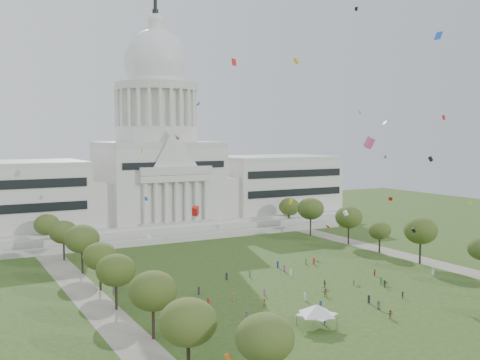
# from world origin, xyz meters

# --- Properties ---
(ground) EXTENTS (400.00, 400.00, 0.00)m
(ground) POSITION_xyz_m (0.00, 0.00, 0.00)
(ground) COLOR #2F4A19
(ground) RESTS_ON ground
(capitol) EXTENTS (160.00, 64.50, 91.30)m
(capitol) POSITION_xyz_m (0.00, 113.59, 22.30)
(capitol) COLOR beige
(capitol) RESTS_ON ground
(path_left) EXTENTS (8.00, 160.00, 0.04)m
(path_left) POSITION_xyz_m (-48.00, 30.00, 0.02)
(path_left) COLOR gray
(path_left) RESTS_ON ground
(path_right) EXTENTS (8.00, 160.00, 0.04)m
(path_right) POSITION_xyz_m (48.00, 30.00, 0.02)
(path_right) COLOR gray
(path_right) RESTS_ON ground
(row_tree_l_0) EXTENTS (8.85, 8.85, 12.59)m
(row_tree_l_0) POSITION_xyz_m (-45.26, -21.68, 8.95)
(row_tree_l_0) COLOR black
(row_tree_l_0) RESTS_ON ground
(row_tree_l_1) EXTENTS (8.86, 8.86, 12.59)m
(row_tree_l_1) POSITION_xyz_m (-44.07, -2.96, 8.95)
(row_tree_l_1) COLOR black
(row_tree_l_1) RESTS_ON ground
(row_tree_l_2) EXTENTS (8.42, 8.42, 11.97)m
(row_tree_l_2) POSITION_xyz_m (-45.04, 17.30, 8.51)
(row_tree_l_2) COLOR black
(row_tree_l_2) RESTS_ON ground
(row_tree_r_2) EXTENTS (9.55, 9.55, 13.58)m
(row_tree_r_2) POSITION_xyz_m (44.17, 17.44, 9.66)
(row_tree_r_2) COLOR black
(row_tree_r_2) RESTS_ON ground
(row_tree_l_3) EXTENTS (8.12, 8.12, 11.55)m
(row_tree_l_3) POSITION_xyz_m (-44.09, 33.92, 8.21)
(row_tree_l_3) COLOR black
(row_tree_l_3) RESTS_ON ground
(row_tree_r_3) EXTENTS (7.01, 7.01, 9.98)m
(row_tree_r_3) POSITION_xyz_m (44.40, 34.48, 7.08)
(row_tree_r_3) COLOR black
(row_tree_r_3) RESTS_ON ground
(row_tree_l_4) EXTENTS (9.29, 9.29, 13.21)m
(row_tree_l_4) POSITION_xyz_m (-44.08, 52.42, 9.39)
(row_tree_l_4) COLOR black
(row_tree_l_4) RESTS_ON ground
(row_tree_r_4) EXTENTS (9.19, 9.19, 13.06)m
(row_tree_r_4) POSITION_xyz_m (44.76, 50.04, 9.29)
(row_tree_r_4) COLOR black
(row_tree_r_4) RESTS_ON ground
(row_tree_l_5) EXTENTS (8.33, 8.33, 11.85)m
(row_tree_l_5) POSITION_xyz_m (-45.22, 71.01, 8.42)
(row_tree_l_5) COLOR black
(row_tree_l_5) RESTS_ON ground
(row_tree_r_5) EXTENTS (9.82, 9.82, 13.96)m
(row_tree_r_5) POSITION_xyz_m (43.49, 70.19, 9.93)
(row_tree_r_5) COLOR black
(row_tree_r_5) RESTS_ON ground
(row_tree_l_6) EXTENTS (8.19, 8.19, 11.64)m
(row_tree_l_6) POSITION_xyz_m (-46.87, 89.14, 8.27)
(row_tree_l_6) COLOR black
(row_tree_l_6) RESTS_ON ground
(row_tree_r_6) EXTENTS (8.42, 8.42, 11.97)m
(row_tree_r_6) POSITION_xyz_m (45.96, 88.13, 8.51)
(row_tree_r_6) COLOR black
(row_tree_r_6) RESTS_ON ground
(near_tree_0) EXTENTS (8.47, 8.47, 12.04)m
(near_tree_0) POSITION_xyz_m (-38.00, -32.00, 8.56)
(near_tree_0) COLOR black
(near_tree_0) RESTS_ON ground
(event_tent) EXTENTS (10.85, 10.85, 4.63)m
(event_tent) POSITION_xyz_m (-14.32, -12.13, 3.59)
(event_tent) COLOR #4C4C4C
(event_tent) RESTS_ON ground
(person_0) EXTENTS (1.05, 1.19, 2.05)m
(person_0) POSITION_xyz_m (37.05, 6.15, 1.03)
(person_0) COLOR silver
(person_0) RESTS_ON ground
(person_2) EXTENTS (0.96, 0.75, 1.72)m
(person_2) POSITION_xyz_m (23.20, 13.01, 0.86)
(person_2) COLOR #B21E1E
(person_2) RESTS_ON ground
(person_3) EXTENTS (0.62, 1.20, 1.84)m
(person_3) POSITION_xyz_m (17.29, 3.10, 0.92)
(person_3) COLOR #26262B
(person_3) RESTS_ON ground
(person_4) EXTENTS (0.77, 1.22, 1.95)m
(person_4) POSITION_xyz_m (4.33, 9.94, 0.98)
(person_4) COLOR #33723F
(person_4) RESTS_ON ground
(person_5) EXTENTS (1.92, 1.33, 1.93)m
(person_5) POSITION_xyz_m (-0.03, 3.89, 0.96)
(person_5) COLOR olive
(person_5) RESTS_ON ground
(person_6) EXTENTS (1.01, 1.13, 1.94)m
(person_6) POSITION_xyz_m (4.12, -9.23, 0.97)
(person_6) COLOR #4C4C51
(person_6) RESTS_ON ground
(person_7) EXTENTS (0.83, 0.88, 1.96)m
(person_7) POSITION_xyz_m (-12.09, -11.68, 0.98)
(person_7) COLOR navy
(person_7) RESTS_ON ground
(person_8) EXTENTS (0.88, 0.57, 1.76)m
(person_8) POSITION_xyz_m (-16.47, 3.93, 0.88)
(person_8) COLOR olive
(person_8) RESTS_ON ground
(person_9) EXTENTS (0.78, 1.15, 1.63)m
(person_9) POSITION_xyz_m (14.31, -5.97, 0.82)
(person_9) COLOR #26262B
(person_9) RESTS_ON ground
(person_10) EXTENTS (0.71, 0.89, 1.34)m
(person_10) POSITION_xyz_m (11.92, 8.13, 0.67)
(person_10) COLOR #994C8C
(person_10) RESTS_ON ground
(person_11) EXTENTS (1.74, 0.70, 1.87)m
(person_11) POSITION_xyz_m (1.87, -15.02, 0.94)
(person_11) COLOR olive
(person_11) RESTS_ON ground
(distant_crowd) EXTENTS (61.16, 38.41, 1.94)m
(distant_crowd) POSITION_xyz_m (-12.54, 15.37, 0.89)
(distant_crowd) COLOR #B21E1E
(distant_crowd) RESTS_ON ground
(kite_swarm) EXTENTS (89.86, 98.06, 65.21)m
(kite_swarm) POSITION_xyz_m (2.09, 4.13, 29.93)
(kite_swarm) COLOR #E54C8C
(kite_swarm) RESTS_ON ground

